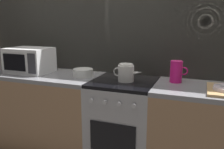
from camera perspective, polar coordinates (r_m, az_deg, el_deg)
back_wall at (r=2.52m, az=5.22°, el=6.85°), size 3.60×0.05×2.40m
counter_left at (r=2.80m, az=-15.25°, el=-8.77°), size 1.20×0.60×0.90m
stove_unit at (r=2.41m, az=2.70°, el=-11.92°), size 0.60×0.63×0.90m
counter_right at (r=2.33m, az=24.98°, el=-14.13°), size 1.20×0.60×0.90m
microwave at (r=2.76m, az=-19.09°, el=3.24°), size 0.46×0.35×0.27m
kettle at (r=2.23m, az=3.39°, el=0.43°), size 0.28×0.15×0.17m
mixing_bowl at (r=2.43m, az=-6.94°, el=0.41°), size 0.20×0.20×0.08m
pitcher at (r=2.26m, az=15.13°, el=0.69°), size 0.16×0.11×0.20m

